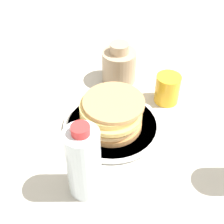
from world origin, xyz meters
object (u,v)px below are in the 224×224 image
object	(u,v)px
cream_jug	(119,65)
pancake_stack	(111,114)
plate	(112,125)
juice_glass	(167,89)
water_bottle_near	(84,162)

from	to	relation	value
cream_jug	pancake_stack	bearing A→B (deg)	127.47
pancake_stack	cream_jug	size ratio (longest dim) A/B	1.32
plate	cream_jug	distance (m)	0.21
pancake_stack	juice_glass	distance (m)	0.19
juice_glass	plate	bearing A→B (deg)	78.80
juice_glass	water_bottle_near	size ratio (longest dim) A/B	0.44
plate	pancake_stack	distance (m)	0.04
juice_glass	cream_jug	bearing A→B (deg)	7.38
juice_glass	cream_jug	size ratio (longest dim) A/B	0.66
plate	juice_glass	xyz separation A→B (m)	(-0.04, -0.19, 0.03)
water_bottle_near	pancake_stack	bearing A→B (deg)	-62.95
pancake_stack	juice_glass	size ratio (longest dim) A/B	2.00
water_bottle_near	plate	bearing A→B (deg)	-63.34
cream_jug	water_bottle_near	xyz separation A→B (m)	(-0.21, 0.34, 0.03)
plate	cream_jug	bearing A→B (deg)	-52.08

